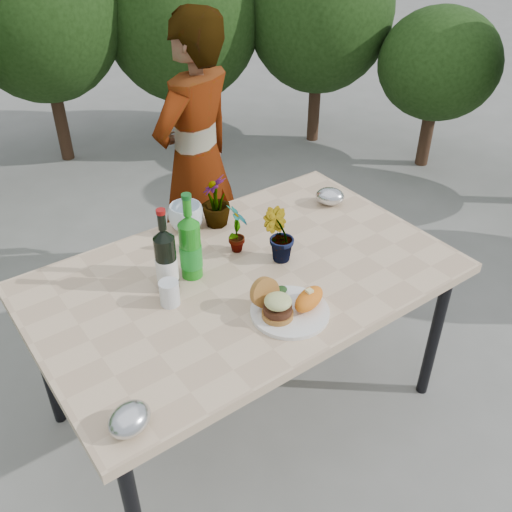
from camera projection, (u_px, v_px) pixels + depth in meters
ground at (246, 404)px, 2.63m from camera, size 80.00×80.00×0.00m
patio_table at (244, 286)px, 2.23m from camera, size 1.60×1.00×0.75m
shrub_hedge at (54, 76)px, 3.11m from camera, size 6.78×4.99×1.91m
dinner_plate at (290, 312)px, 2.00m from camera, size 0.28×0.28×0.01m
burger_stack at (274, 303)px, 1.96m from camera, size 0.11×0.16×0.11m
sweet_potato at (309, 299)px, 2.00m from camera, size 0.17×0.12×0.06m
grilled_veg at (278, 292)px, 2.06m from camera, size 0.08×0.05×0.03m
wine_bottle at (166, 261)px, 2.05m from camera, size 0.08×0.08×0.34m
sparkling_water at (190, 247)px, 2.11m from camera, size 0.09×0.09×0.35m
plastic_cup at (169, 293)px, 2.02m from camera, size 0.07×0.07×0.09m
seedling_left at (237, 228)px, 2.26m from camera, size 0.12×0.14×0.22m
seedling_mid at (279, 236)px, 2.21m from camera, size 0.16×0.16×0.22m
seedling_right at (216, 201)px, 2.42m from camera, size 0.18×0.18×0.23m
blue_bowl at (186, 217)px, 2.42m from camera, size 0.20×0.20×0.12m
foil_packet_left at (129, 419)px, 1.58m from camera, size 0.16×0.15×0.08m
foil_packet_right at (330, 196)px, 2.61m from camera, size 0.17×0.17×0.08m
person at (197, 161)px, 2.96m from camera, size 0.65×0.53×1.53m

